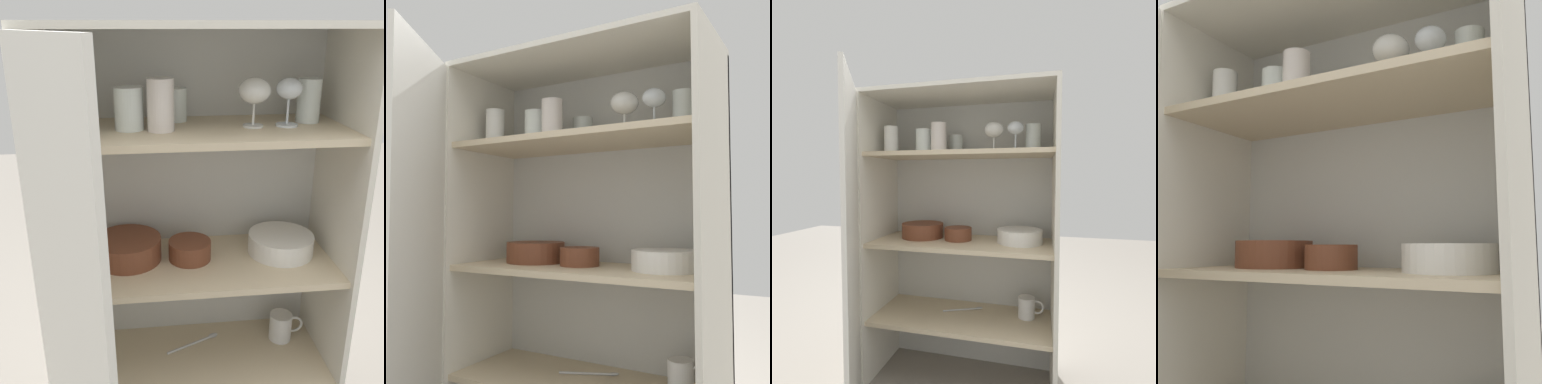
% 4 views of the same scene
% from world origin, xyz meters
% --- Properties ---
extents(cupboard_back_panel, '(0.87, 0.02, 1.36)m').
position_xyz_m(cupboard_back_panel, '(0.00, 0.35, 0.68)').
color(cupboard_back_panel, silver).
rests_on(cupboard_back_panel, ground_plane).
extents(cupboard_side_left, '(0.02, 0.38, 1.36)m').
position_xyz_m(cupboard_side_left, '(-0.43, 0.17, 0.68)').
color(cupboard_side_left, silver).
rests_on(cupboard_side_left, ground_plane).
extents(cupboard_side_right, '(0.02, 0.38, 1.36)m').
position_xyz_m(cupboard_side_right, '(0.43, 0.17, 0.68)').
color(cupboard_side_right, silver).
rests_on(cupboard_side_right, ground_plane).
extents(cupboard_top_panel, '(0.87, 0.38, 0.02)m').
position_xyz_m(cupboard_top_panel, '(0.00, 0.17, 1.37)').
color(cupboard_top_panel, silver).
rests_on(cupboard_top_panel, cupboard_side_left).
extents(shelf_board_lower, '(0.84, 0.34, 0.02)m').
position_xyz_m(shelf_board_lower, '(0.00, 0.17, 0.31)').
color(shelf_board_lower, beige).
extents(shelf_board_middle, '(0.84, 0.34, 0.02)m').
position_xyz_m(shelf_board_middle, '(0.00, 0.17, 0.67)').
color(shelf_board_middle, beige).
extents(shelf_board_upper, '(0.84, 0.34, 0.02)m').
position_xyz_m(shelf_board_upper, '(0.00, 0.17, 1.09)').
color(shelf_board_upper, beige).
extents(cupboard_door, '(0.22, 0.39, 1.36)m').
position_xyz_m(cupboard_door, '(-0.33, -0.21, 0.68)').
color(cupboard_door, silver).
rests_on(cupboard_door, ground_plane).
extents(tumbler_glass_0, '(0.07, 0.07, 0.14)m').
position_xyz_m(tumbler_glass_0, '(-0.10, 0.15, 1.17)').
color(tumbler_glass_0, silver).
rests_on(tumbler_glass_0, shelf_board_upper).
extents(tumbler_glass_1, '(0.07, 0.07, 0.13)m').
position_xyz_m(tumbler_glass_1, '(0.33, 0.22, 1.16)').
color(tumbler_glass_1, white).
rests_on(tumbler_glass_1, shelf_board_upper).
extents(tumbler_glass_2, '(0.07, 0.07, 0.10)m').
position_xyz_m(tumbler_glass_2, '(-0.06, 0.28, 1.15)').
color(tumbler_glass_2, white).
rests_on(tumbler_glass_2, shelf_board_upper).
extents(tumbler_glass_3, '(0.07, 0.07, 0.13)m').
position_xyz_m(tumbler_glass_3, '(-0.35, 0.14, 1.17)').
color(tumbler_glass_3, white).
rests_on(tumbler_glass_3, shelf_board_upper).
extents(tumbler_glass_4, '(0.08, 0.08, 0.12)m').
position_xyz_m(tumbler_glass_4, '(-0.19, 0.17, 1.16)').
color(tumbler_glass_4, white).
rests_on(tumbler_glass_4, shelf_board_upper).
extents(wine_glass_0, '(0.07, 0.07, 0.13)m').
position_xyz_m(wine_glass_0, '(0.25, 0.17, 1.20)').
color(wine_glass_0, white).
rests_on(wine_glass_0, shelf_board_upper).
extents(wine_glass_1, '(0.09, 0.09, 0.14)m').
position_xyz_m(wine_glass_1, '(0.15, 0.17, 1.20)').
color(wine_glass_1, white).
rests_on(wine_glass_1, shelf_board_upper).
extents(plate_stack_white, '(0.21, 0.21, 0.06)m').
position_xyz_m(plate_stack_white, '(0.27, 0.20, 0.71)').
color(plate_stack_white, white).
rests_on(plate_stack_white, shelf_board_middle).
extents(mixing_bowl_large, '(0.21, 0.21, 0.07)m').
position_xyz_m(mixing_bowl_large, '(-0.21, 0.21, 0.72)').
color(mixing_bowl_large, brown).
rests_on(mixing_bowl_large, shelf_board_middle).
extents(serving_bowl_small, '(0.13, 0.13, 0.06)m').
position_xyz_m(serving_bowl_small, '(-0.02, 0.19, 0.71)').
color(serving_bowl_small, brown).
rests_on(serving_bowl_small, shelf_board_middle).
extents(coffee_mug_primary, '(0.12, 0.08, 0.10)m').
position_xyz_m(coffee_mug_primary, '(0.31, 0.23, 0.37)').
color(coffee_mug_primary, white).
rests_on(coffee_mug_primary, shelf_board_lower).
extents(serving_spoon, '(0.19, 0.09, 0.01)m').
position_xyz_m(serving_spoon, '(0.01, 0.24, 0.32)').
color(serving_spoon, silver).
rests_on(serving_spoon, shelf_board_lower).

